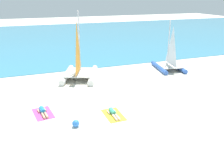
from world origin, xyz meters
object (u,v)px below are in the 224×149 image
(sailboat_white, at_px, (79,69))
(towel_right, at_px, (114,115))
(beach_ball, at_px, (76,123))
(sunbather_right, at_px, (113,113))
(sunbather_left, at_px, (43,111))
(towel_left, at_px, (43,113))
(sailboat_blue, at_px, (169,62))

(sailboat_white, height_order, towel_right, sailboat_white)
(sailboat_white, xyz_separation_m, towel_right, (0.40, -7.79, -0.88))
(towel_right, distance_m, beach_ball, 2.62)
(sailboat_white, relative_size, sunbather_right, 3.83)
(sunbather_left, height_order, beach_ball, beach_ball)
(towel_right, bearing_deg, sailboat_white, 92.95)
(sunbather_left, distance_m, towel_right, 4.57)
(towel_left, xyz_separation_m, sunbather_left, (-0.01, 0.07, 0.13))
(towel_left, bearing_deg, sunbather_left, 98.02)
(sailboat_blue, relative_size, towel_right, 2.59)
(sailboat_white, height_order, beach_ball, sailboat_white)
(sailboat_white, relative_size, towel_right, 3.15)
(towel_left, bearing_deg, sailboat_white, 57.97)
(sailboat_blue, bearing_deg, sunbather_right, -130.58)
(sunbather_left, bearing_deg, towel_right, -31.49)
(sailboat_blue, xyz_separation_m, towel_right, (-8.70, -7.29, -0.73))
(sunbather_right, bearing_deg, sunbather_left, 156.38)
(sailboat_white, bearing_deg, sailboat_blue, 17.92)
(sunbather_right, bearing_deg, towel_right, -90.00)
(sunbather_left, xyz_separation_m, sunbather_right, (4.18, -1.75, 0.00))
(towel_right, bearing_deg, beach_ball, -166.92)
(sailboat_blue, distance_m, towel_left, 14.04)
(sailboat_blue, height_order, towel_right, sailboat_blue)
(sunbather_right, bearing_deg, towel_left, 157.11)
(sunbather_right, relative_size, beach_ball, 3.71)
(sunbather_right, xyz_separation_m, beach_ball, (-2.54, -0.66, 0.08))
(sailboat_blue, bearing_deg, towel_left, -147.00)
(beach_ball, bearing_deg, sailboat_white, 75.67)
(sailboat_blue, distance_m, sunbather_right, 11.33)
(sailboat_white, xyz_separation_m, beach_ball, (-2.14, -8.38, -0.68))
(towel_right, relative_size, sunbather_right, 1.22)
(sailboat_white, distance_m, sunbather_left, 7.11)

